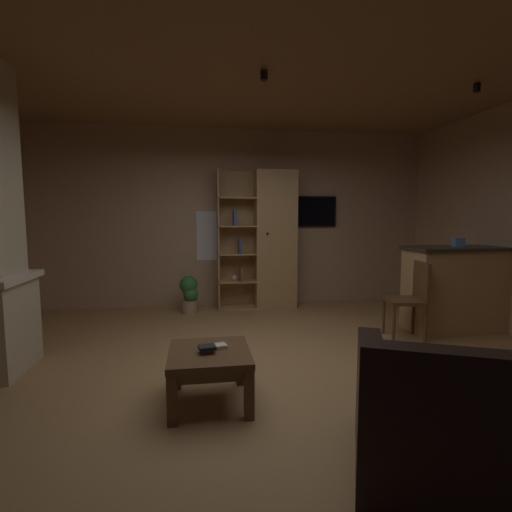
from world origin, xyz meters
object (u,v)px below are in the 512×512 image
at_px(kitchen_bar_counter, 463,288).
at_px(coffee_table, 210,361).
at_px(table_book_0, 218,346).
at_px(dining_chair, 412,295).
at_px(wall_mounted_tv, 310,211).
at_px(leather_couch, 508,431).
at_px(potted_floor_plant, 189,293).
at_px(bookshelf_cabinet, 270,240).
at_px(tissue_box, 458,242).
at_px(table_book_1, 207,347).

distance_m(kitchen_bar_counter, coffee_table, 3.58).
bearing_deg(kitchen_bar_counter, table_book_0, -156.79).
xyz_separation_m(dining_chair, wall_mounted_tv, (-0.64, 2.05, 1.01)).
distance_m(leather_couch, coffee_table, 1.93).
bearing_deg(potted_floor_plant, coffee_table, -85.55).
distance_m(bookshelf_cabinet, leather_couch, 4.28).
height_order(coffee_table, table_book_0, table_book_0).
xyz_separation_m(bookshelf_cabinet, coffee_table, (-1.06, -3.02, -0.74)).
height_order(tissue_box, table_book_1, tissue_box).
height_order(kitchen_bar_counter, dining_chair, kitchen_bar_counter).
bearing_deg(tissue_box, coffee_table, -155.72).
relative_size(coffee_table, wall_mounted_tv, 0.72).
bearing_deg(table_book_0, dining_chair, 25.92).
relative_size(tissue_box, table_book_1, 0.95).
bearing_deg(tissue_box, table_book_0, -156.01).
xyz_separation_m(kitchen_bar_counter, tissue_box, (-0.11, 0.00, 0.59)).
distance_m(table_book_1, wall_mounted_tv, 3.89).
bearing_deg(kitchen_bar_counter, bookshelf_cabinet, 144.12).
distance_m(leather_couch, table_book_0, 1.91).
relative_size(dining_chair, wall_mounted_tv, 1.03).
relative_size(coffee_table, table_book_1, 5.07).
height_order(leather_couch, table_book_0, leather_couch).
xyz_separation_m(table_book_0, potted_floor_plant, (-0.29, 2.74, -0.13)).
bearing_deg(table_book_1, wall_mounted_tv, 61.27).
height_order(bookshelf_cabinet, kitchen_bar_counter, bookshelf_cabinet).
xyz_separation_m(tissue_box, leather_couch, (-1.62, -2.58, -0.82)).
bearing_deg(potted_floor_plant, wall_mounted_tv, 12.39).
height_order(table_book_1, wall_mounted_tv, wall_mounted_tv).
bearing_deg(dining_chair, leather_couch, -110.38).
bearing_deg(coffee_table, bookshelf_cabinet, 70.68).
distance_m(leather_couch, potted_floor_plant, 4.33).
xyz_separation_m(leather_couch, table_book_0, (-1.47, 1.21, 0.12)).
height_order(kitchen_bar_counter, table_book_1, kitchen_bar_counter).
height_order(tissue_box, table_book_0, tissue_box).
distance_m(bookshelf_cabinet, kitchen_bar_counter, 2.78).
bearing_deg(potted_floor_plant, table_book_1, -86.00).
height_order(table_book_1, potted_floor_plant, potted_floor_plant).
height_order(bookshelf_cabinet, table_book_0, bookshelf_cabinet).
xyz_separation_m(leather_couch, wall_mounted_tv, (0.23, 4.39, 1.23)).
xyz_separation_m(potted_floor_plant, wall_mounted_tv, (1.99, 0.44, 1.24)).
relative_size(kitchen_bar_counter, potted_floor_plant, 2.64).
bearing_deg(bookshelf_cabinet, dining_chair, -53.58).
xyz_separation_m(coffee_table, potted_floor_plant, (-0.22, 2.80, -0.03)).
xyz_separation_m(coffee_table, table_book_1, (-0.02, -0.04, 0.13)).
bearing_deg(dining_chair, table_book_1, -153.16).
bearing_deg(leather_couch, dining_chair, 69.62).
xyz_separation_m(table_book_1, potted_floor_plant, (-0.20, 2.84, -0.16)).
bearing_deg(table_book_1, table_book_0, 45.63).
distance_m(coffee_table, dining_chair, 2.70).
height_order(tissue_box, leather_couch, tissue_box).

